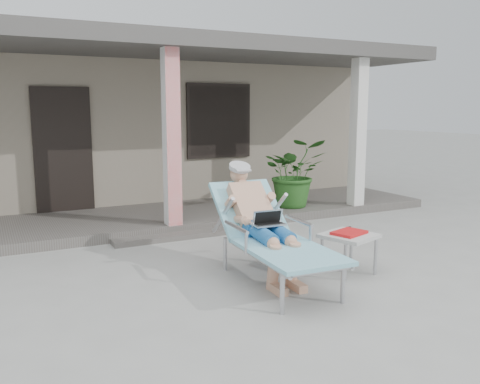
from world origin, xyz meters
TOP-DOWN VIEW (x-y plane):
  - ground at (0.00, 0.00)m, footprint 60.00×60.00m
  - house at (0.00, 6.50)m, footprint 10.40×5.40m
  - porch_deck at (0.00, 3.00)m, footprint 10.00×2.00m
  - porch_overhang at (0.00, 2.95)m, footprint 10.00×2.30m
  - porch_step at (0.00, 1.85)m, footprint 2.00×0.30m
  - lounger at (0.26, -0.22)m, footprint 0.88×2.10m
  - side_table at (1.21, -0.51)m, footprint 0.69×0.69m
  - potted_palm at (2.41, 2.52)m, footprint 1.38×1.30m

SIDE VIEW (x-z plane):
  - ground at x=0.00m, z-range 0.00..0.00m
  - porch_step at x=0.00m, z-range 0.00..0.07m
  - porch_deck at x=0.00m, z-range 0.00..0.15m
  - side_table at x=1.21m, z-range 0.17..0.66m
  - potted_palm at x=2.41m, z-range 0.15..1.37m
  - lounger at x=0.26m, z-range 0.16..1.50m
  - house at x=0.00m, z-range 0.02..3.32m
  - porch_overhang at x=0.00m, z-range 1.36..4.21m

